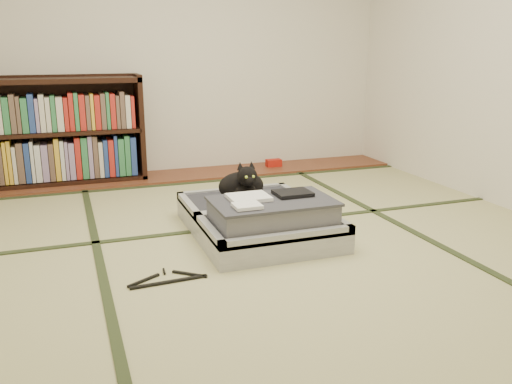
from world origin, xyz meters
name	(u,v)px	position (x,y,z in m)	size (l,w,h in m)	color
floor	(267,245)	(0.00, 0.00, 0.00)	(4.50, 4.50, 0.00)	#C9BD86
wood_strip	(193,174)	(0.00, 2.00, 0.01)	(4.00, 0.50, 0.02)	brown
red_item	(274,163)	(0.84, 2.03, 0.06)	(0.15, 0.09, 0.07)	#B3190E
tatami_borders	(242,221)	(0.00, 0.49, 0.00)	(4.00, 4.50, 0.01)	#2D381E
bookcase	(56,134)	(-1.19, 2.07, 0.45)	(1.50, 0.34, 0.97)	black
suitcase	(260,219)	(0.02, 0.19, 0.12)	(0.83, 1.11, 0.33)	#B2B3B8
cat	(243,185)	(0.00, 0.48, 0.27)	(0.37, 0.37, 0.30)	black
cable_coil	(266,196)	(0.18, 0.51, 0.17)	(0.12, 0.12, 0.03)	white
hanger	(168,279)	(-0.68, -0.31, 0.01)	(0.42, 0.20, 0.01)	black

